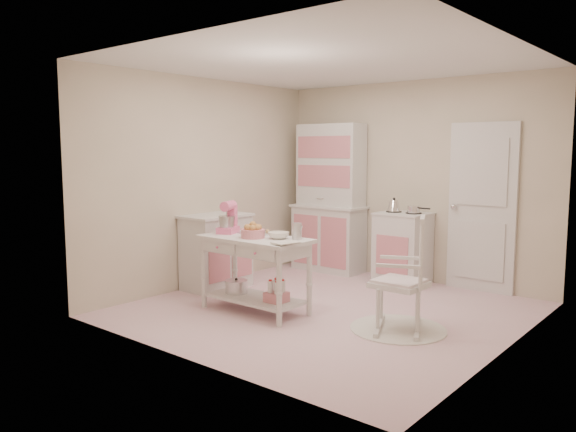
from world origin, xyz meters
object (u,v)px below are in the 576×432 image
object	(u,v)px
base_cabinet	(216,251)
bread_basket	(253,234)
work_table	(255,274)
stand_mixer	(228,218)
stove	(403,248)
rocking_chair	(399,273)
hutch	(329,198)

from	to	relation	value
base_cabinet	bread_basket	distance (m)	1.26
work_table	stand_mixer	xyz separation A→B (m)	(-0.42, 0.02, 0.57)
stove	bread_basket	size ratio (longest dim) A/B	3.68
rocking_chair	work_table	size ratio (longest dim) A/B	0.92
stove	work_table	world-z (taller)	stove
bread_basket	rocking_chair	bearing A→B (deg)	17.93
rocking_chair	bread_basket	world-z (taller)	rocking_chair
work_table	bread_basket	bearing A→B (deg)	-68.20
stand_mixer	bread_basket	world-z (taller)	stand_mixer
hutch	stove	distance (m)	1.33
bread_basket	stand_mixer	bearing A→B (deg)	170.96
rocking_chair	bread_basket	distance (m)	1.56
work_table	rocking_chair	bearing A→B (deg)	15.92
base_cabinet	rocking_chair	world-z (taller)	rocking_chair
base_cabinet	stand_mixer	bearing A→B (deg)	-33.50
stove	base_cabinet	distance (m)	2.37
bread_basket	work_table	bearing A→B (deg)	111.80
base_cabinet	stand_mixer	xyz separation A→B (m)	(0.65, -0.43, 0.51)
base_cabinet	rocking_chair	xyz separation A→B (m)	(2.55, -0.03, 0.09)
rocking_chair	bread_basket	bearing A→B (deg)	173.23
hutch	bread_basket	world-z (taller)	hutch
hutch	bread_basket	distance (m)	2.33
work_table	bread_basket	size ratio (longest dim) A/B	4.80
work_table	bread_basket	world-z (taller)	bread_basket
stove	work_table	distance (m)	2.22
bread_basket	hutch	bearing A→B (deg)	105.49
stove	work_table	xyz separation A→B (m)	(-0.60, -2.14, -0.06)
hutch	stove	size ratio (longest dim) A/B	2.26
base_cabinet	stove	bearing A→B (deg)	45.19
work_table	hutch	bearing A→B (deg)	105.34
stove	hutch	bearing A→B (deg)	177.61
rocking_chair	stand_mixer	bearing A→B (deg)	167.24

